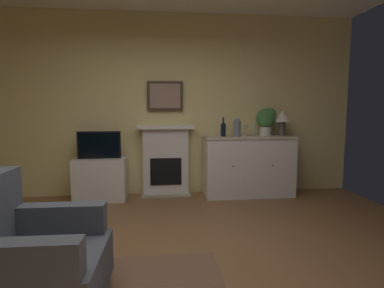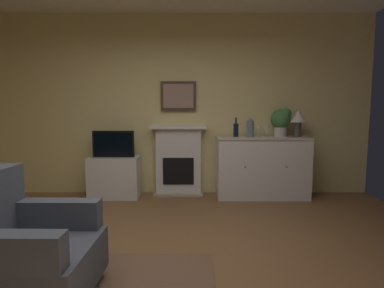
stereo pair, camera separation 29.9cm
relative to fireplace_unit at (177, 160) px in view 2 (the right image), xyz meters
name	(u,v)px [view 2 (the right image)]	position (x,y,z in m)	size (l,w,h in m)	color
ground_plane	(157,281)	(-0.06, -2.41, -0.60)	(6.20, 5.14, 0.10)	brown
wall_rear	(173,105)	(-0.06, 0.13, 0.86)	(6.20, 0.06, 2.83)	#EAD68C
fireplace_unit	(177,160)	(0.00, 0.00, 0.00)	(0.87, 0.30, 1.10)	white
framed_picture	(177,96)	(0.00, 0.05, 1.01)	(0.55, 0.04, 0.45)	#473323
sideboard_cabinet	(261,167)	(1.29, -0.18, -0.08)	(1.40, 0.49, 0.94)	white
table_lamp	(296,118)	(1.81, -0.18, 0.67)	(0.26, 0.26, 0.40)	#4C4742
wine_bottle	(234,130)	(0.87, -0.18, 0.50)	(0.08, 0.08, 0.29)	black
wine_glass_left	(258,129)	(1.22, -0.22, 0.51)	(0.07, 0.07, 0.16)	silver
wine_glass_center	(265,129)	(1.33, -0.24, 0.51)	(0.07, 0.07, 0.16)	silver
vase_decorative	(249,128)	(1.08, -0.23, 0.53)	(0.11, 0.11, 0.28)	slate
tv_cabinet	(113,177)	(-0.98, -0.16, -0.23)	(0.75, 0.42, 0.63)	white
tv_set	(112,144)	(-0.98, -0.19, 0.28)	(0.62, 0.07, 0.40)	black
potted_plant_small	(280,120)	(1.57, -0.13, 0.64)	(0.30, 0.30, 0.43)	beige
armchair	(21,251)	(-0.93, -2.79, -0.17)	(0.82, 0.79, 0.92)	#474C56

